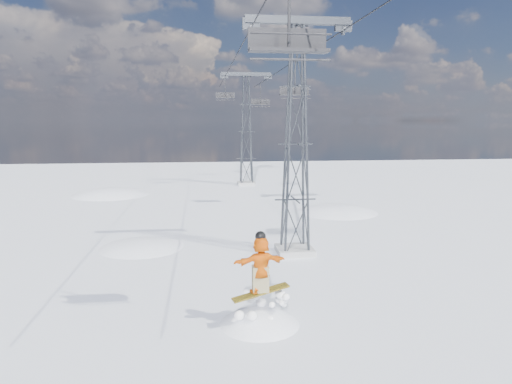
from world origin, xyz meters
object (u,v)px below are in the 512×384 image
Objects in this scene: lift_tower_far at (246,132)px; snowboarder_jump at (260,369)px; lift_chair_near at (288,42)px; lift_tower_near at (296,145)px.

snowboarder_jump is (-2.78, -32.84, -7.08)m from lift_tower_far.
lift_chair_near is at bearing -93.66° from lift_tower_far.
lift_tower_near reaches higher than snowboarder_jump.
lift_tower_far is at bearing 86.34° from lift_chair_near.
lift_tower_near is 10.14m from lift_chair_near.
snowboarder_jump is 10.44m from lift_chair_near.
lift_tower_far is (0.00, 25.00, 0.00)m from lift_tower_near.
snowboarder_jump is at bearing -109.50° from lift_tower_near.
lift_chair_near reaches higher than snowboarder_jump.
snowboarder_jump is (-2.78, -7.84, -7.08)m from lift_tower_near.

